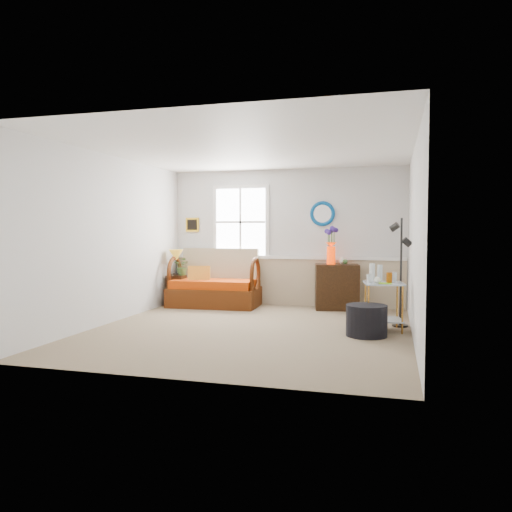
% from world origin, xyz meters
% --- Properties ---
extents(floor, '(4.50, 5.00, 0.01)m').
position_xyz_m(floor, '(0.00, 0.00, 0.00)').
color(floor, '#7F6C57').
rests_on(floor, ground).
extents(ceiling, '(4.50, 5.00, 0.01)m').
position_xyz_m(ceiling, '(0.00, 0.00, 2.60)').
color(ceiling, white).
rests_on(ceiling, walls).
extents(walls, '(4.51, 5.01, 2.60)m').
position_xyz_m(walls, '(0.00, 0.00, 1.30)').
color(walls, silver).
rests_on(walls, floor).
extents(wainscot, '(4.46, 0.02, 0.90)m').
position_xyz_m(wainscot, '(0.00, 2.48, 0.45)').
color(wainscot, tan).
rests_on(wainscot, walls).
extents(chair_rail, '(4.46, 0.04, 0.06)m').
position_xyz_m(chair_rail, '(0.00, 2.47, 0.92)').
color(chair_rail, white).
rests_on(chair_rail, walls).
extents(window, '(1.14, 0.06, 1.44)m').
position_xyz_m(window, '(-0.90, 2.47, 1.60)').
color(window, white).
rests_on(window, walls).
extents(picture, '(0.28, 0.03, 0.28)m').
position_xyz_m(picture, '(-1.92, 2.48, 1.55)').
color(picture, '#BC8E1C').
rests_on(picture, walls).
extents(mirror, '(0.47, 0.07, 0.47)m').
position_xyz_m(mirror, '(0.70, 2.48, 1.75)').
color(mirror, '#0C6EB7').
rests_on(mirror, walls).
extents(loveseat, '(1.70, 1.01, 1.08)m').
position_xyz_m(loveseat, '(-1.27, 1.99, 0.54)').
color(loveseat, '#532009').
rests_on(loveseat, floor).
extents(throw_pillow, '(0.42, 0.22, 0.41)m').
position_xyz_m(throw_pillow, '(-1.54, 1.87, 0.56)').
color(throw_pillow, orange).
rests_on(throw_pillow, loveseat).
extents(lamp_stand, '(0.34, 0.34, 0.57)m').
position_xyz_m(lamp_stand, '(-2.05, 1.97, 0.29)').
color(lamp_stand, '#361E0C').
rests_on(lamp_stand, floor).
extents(table_lamp, '(0.31, 0.31, 0.50)m').
position_xyz_m(table_lamp, '(-2.04, 1.94, 0.82)').
color(table_lamp, '#BA8A21').
rests_on(table_lamp, lamp_stand).
extents(potted_plant, '(0.36, 0.39, 0.27)m').
position_xyz_m(potted_plant, '(-1.92, 1.99, 0.71)').
color(potted_plant, '#3E6632').
rests_on(potted_plant, lamp_stand).
extents(cabinet, '(0.85, 0.63, 0.83)m').
position_xyz_m(cabinet, '(1.01, 2.22, 0.41)').
color(cabinet, '#361E0C').
rests_on(cabinet, floor).
extents(flower_vase, '(0.26, 0.26, 0.67)m').
position_xyz_m(flower_vase, '(0.90, 2.17, 1.16)').
color(flower_vase, '#F62E00').
rests_on(flower_vase, cabinet).
extents(side_table, '(0.62, 0.62, 0.69)m').
position_xyz_m(side_table, '(1.86, 0.48, 0.35)').
color(side_table, '#B97A26').
rests_on(side_table, floor).
extents(tabletop_items, '(0.45, 0.45, 0.26)m').
position_xyz_m(tabletop_items, '(1.82, 0.48, 0.82)').
color(tabletop_items, silver).
rests_on(tabletop_items, side_table).
extents(floor_lamp, '(0.28, 0.28, 1.63)m').
position_xyz_m(floor_lamp, '(2.10, 0.84, 0.81)').
color(floor_lamp, black).
rests_on(floor_lamp, floor).
extents(ottoman, '(0.64, 0.64, 0.43)m').
position_xyz_m(ottoman, '(1.65, 0.01, 0.21)').
color(ottoman, black).
rests_on(ottoman, floor).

